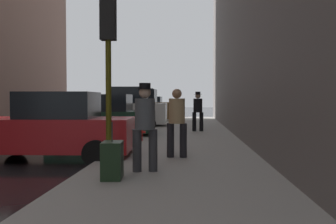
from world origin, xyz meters
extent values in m
cube|color=gray|center=(6.00, 0.00, 0.07)|extent=(4.00, 40.00, 0.15)
cube|color=#B2191E|center=(2.60, -0.68, 0.69)|extent=(4.26, 1.98, 0.84)
cube|color=black|center=(2.80, -0.67, 1.44)|extent=(1.94, 1.63, 0.70)
cylinder|color=black|center=(1.20, 0.19, 0.32)|extent=(0.65, 0.24, 0.64)
cylinder|color=black|center=(3.93, 0.29, 0.32)|extent=(0.65, 0.24, 0.64)
cylinder|color=black|center=(4.00, -1.55, 0.32)|extent=(0.65, 0.24, 0.64)
cube|color=#193828|center=(2.60, 4.83, 0.69)|extent=(4.21, 1.86, 0.84)
cube|color=black|center=(2.80, 4.83, 1.44)|extent=(1.90, 1.57, 0.70)
cylinder|color=black|center=(1.24, 5.76, 0.32)|extent=(0.64, 0.22, 0.64)
cylinder|color=black|center=(1.23, 3.92, 0.32)|extent=(0.64, 0.22, 0.64)
cylinder|color=black|center=(3.97, 5.75, 0.32)|extent=(0.64, 0.22, 0.64)
cylinder|color=black|center=(3.96, 3.91, 0.32)|extent=(0.64, 0.22, 0.64)
cube|color=silver|center=(2.60, 9.93, 0.82)|extent=(4.63, 1.91, 1.10)
cube|color=black|center=(2.80, 9.93, 1.80)|extent=(2.10, 1.60, 0.90)
cylinder|color=black|center=(1.09, 10.83, 0.32)|extent=(0.64, 0.23, 0.64)
cylinder|color=black|center=(1.12, 8.99, 0.32)|extent=(0.64, 0.23, 0.64)
cylinder|color=black|center=(4.08, 10.87, 0.32)|extent=(0.64, 0.23, 0.64)
cylinder|color=black|center=(4.11, 9.03, 0.32)|extent=(0.64, 0.23, 0.64)
cube|color=brown|center=(2.60, 15.09, 0.82)|extent=(4.65, 1.98, 1.10)
cube|color=black|center=(2.80, 15.09, 1.80)|extent=(2.12, 1.63, 0.90)
cylinder|color=black|center=(1.13, 16.06, 0.32)|extent=(0.65, 0.24, 0.64)
cylinder|color=black|center=(1.08, 14.22, 0.32)|extent=(0.65, 0.24, 0.64)
cylinder|color=black|center=(4.12, 15.97, 0.32)|extent=(0.65, 0.24, 0.64)
cylinder|color=black|center=(4.07, 14.13, 0.32)|extent=(0.65, 0.24, 0.64)
cube|color=#B7BABF|center=(2.60, 20.88, 0.69)|extent=(4.24, 1.94, 0.84)
cube|color=black|center=(2.80, 20.87, 1.44)|extent=(1.93, 1.61, 0.70)
cylinder|color=black|center=(1.26, 21.83, 0.32)|extent=(0.65, 0.24, 0.64)
cylinder|color=black|center=(1.21, 19.99, 0.32)|extent=(0.65, 0.24, 0.64)
cylinder|color=black|center=(3.99, 21.76, 0.32)|extent=(0.65, 0.24, 0.64)
cylinder|color=black|center=(3.94, 19.92, 0.32)|extent=(0.65, 0.24, 0.64)
cylinder|color=red|center=(4.45, 2.68, 0.43)|extent=(0.22, 0.22, 0.55)
sphere|color=red|center=(4.45, 2.68, 0.76)|extent=(0.20, 0.20, 0.20)
cylinder|color=red|center=(4.29, 2.68, 0.45)|extent=(0.10, 0.09, 0.09)
cylinder|color=red|center=(4.61, 2.68, 0.45)|extent=(0.10, 0.09, 0.09)
cylinder|color=#514C0F|center=(4.50, -2.39, 1.95)|extent=(0.12, 0.12, 3.60)
cube|color=black|center=(4.50, -2.39, 3.30)|extent=(0.32, 0.24, 0.90)
sphere|color=red|center=(4.50, -2.26, 3.58)|extent=(0.14, 0.14, 0.14)
sphere|color=yellow|center=(4.50, -2.26, 3.30)|extent=(0.14, 0.14, 0.14)
sphere|color=green|center=(4.50, -2.26, 3.02)|extent=(0.14, 0.14, 0.14)
cylinder|color=#333338|center=(5.17, -2.84, 0.57)|extent=(0.21, 0.21, 0.85)
cylinder|color=#333338|center=(5.49, -2.79, 0.57)|extent=(0.21, 0.21, 0.85)
cylinder|color=#4C5156|center=(5.33, -2.81, 1.31)|extent=(0.46, 0.46, 0.62)
sphere|color=beige|center=(5.33, -2.81, 1.74)|extent=(0.24, 0.24, 0.24)
cylinder|color=black|center=(5.33, -2.81, 1.81)|extent=(0.34, 0.34, 0.02)
cylinder|color=black|center=(5.33, -2.81, 1.87)|extent=(0.23, 0.23, 0.11)
cylinder|color=black|center=(5.74, -0.95, 0.57)|extent=(0.19, 0.19, 0.85)
cylinder|color=black|center=(6.06, -0.96, 0.57)|extent=(0.19, 0.19, 0.85)
cylinder|color=tan|center=(5.90, -0.95, 1.31)|extent=(0.42, 0.42, 0.62)
sphere|color=#997051|center=(5.90, -0.95, 1.74)|extent=(0.24, 0.24, 0.24)
cylinder|color=black|center=(6.71, 6.63, 0.57)|extent=(0.19, 0.19, 0.85)
cylinder|color=black|center=(6.39, 6.61, 0.57)|extent=(0.19, 0.19, 0.85)
cylinder|color=black|center=(6.55, 6.62, 1.31)|extent=(0.42, 0.42, 0.62)
sphere|color=tan|center=(6.55, 6.62, 1.74)|extent=(0.24, 0.24, 0.24)
cylinder|color=black|center=(6.55, 6.62, 1.81)|extent=(0.34, 0.34, 0.02)
cylinder|color=black|center=(6.55, 6.62, 1.87)|extent=(0.23, 0.23, 0.11)
cube|color=black|center=(4.81, -3.52, 0.49)|extent=(0.40, 0.59, 0.68)
cylinder|color=#333333|center=(4.81, -3.52, 1.01)|extent=(0.02, 0.02, 0.36)
camera|label=1|loc=(6.26, -10.24, 1.62)|focal=40.00mm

